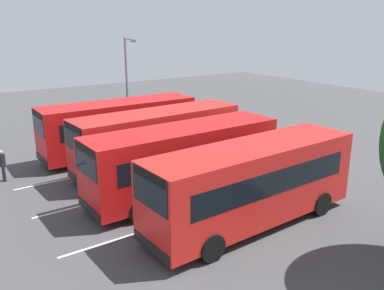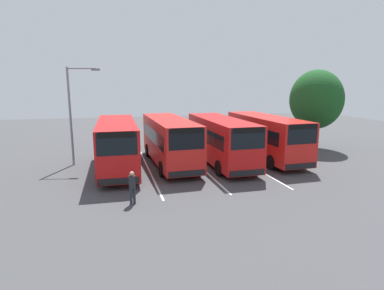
{
  "view_description": "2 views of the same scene",
  "coord_description": "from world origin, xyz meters",
  "px_view_note": "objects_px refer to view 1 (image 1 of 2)",
  "views": [
    {
      "loc": [
        10.22,
        16.72,
        7.82
      ],
      "look_at": [
        -1.11,
        -0.18,
        1.74
      ],
      "focal_mm": 38.55,
      "sensor_mm": 36.0,
      "label": 1
    },
    {
      "loc": [
        22.34,
        -5.66,
        5.81
      ],
      "look_at": [
        0.37,
        -0.41,
        1.45
      ],
      "focal_mm": 30.09,
      "sensor_mm": 36.0,
      "label": 2
    }
  ],
  "objects_px": {
    "street_lamp": "(128,82)",
    "bus_far_left": "(119,127)",
    "bus_far_right": "(252,182)",
    "pedestrian": "(3,163)",
    "bus_center_right": "(184,159)",
    "bus_center_left": "(158,139)"
  },
  "relations": [
    {
      "from": "bus_far_right",
      "to": "street_lamp",
      "type": "xyz_separation_m",
      "value": [
        -1.45,
        -14.07,
        2.18
      ]
    },
    {
      "from": "bus_far_right",
      "to": "pedestrian",
      "type": "distance_m",
      "value": 12.88
    },
    {
      "from": "bus_far_left",
      "to": "pedestrian",
      "type": "relative_size",
      "value": 5.65
    },
    {
      "from": "bus_center_right",
      "to": "pedestrian",
      "type": "distance_m",
      "value": 9.46
    },
    {
      "from": "bus_far_left",
      "to": "bus_far_right",
      "type": "bearing_deg",
      "value": 93.36
    },
    {
      "from": "pedestrian",
      "to": "bus_far_left",
      "type": "bearing_deg",
      "value": -3.34
    },
    {
      "from": "bus_far_left",
      "to": "street_lamp",
      "type": "height_order",
      "value": "street_lamp"
    },
    {
      "from": "bus_far_left",
      "to": "bus_center_right",
      "type": "relative_size",
      "value": 1.0
    },
    {
      "from": "bus_center_left",
      "to": "bus_center_right",
      "type": "bearing_deg",
      "value": 76.4
    },
    {
      "from": "street_lamp",
      "to": "bus_far_left",
      "type": "bearing_deg",
      "value": -25.23
    },
    {
      "from": "bus_far_right",
      "to": "pedestrian",
      "type": "height_order",
      "value": "bus_far_right"
    },
    {
      "from": "bus_center_left",
      "to": "pedestrian",
      "type": "relative_size",
      "value": 5.71
    },
    {
      "from": "bus_center_right",
      "to": "pedestrian",
      "type": "bearing_deg",
      "value": -46.72
    },
    {
      "from": "bus_center_left",
      "to": "pedestrian",
      "type": "height_order",
      "value": "bus_center_left"
    },
    {
      "from": "pedestrian",
      "to": "street_lamp",
      "type": "height_order",
      "value": "street_lamp"
    },
    {
      "from": "bus_center_right",
      "to": "bus_far_right",
      "type": "relative_size",
      "value": 1.0
    },
    {
      "from": "bus_center_right",
      "to": "street_lamp",
      "type": "height_order",
      "value": "street_lamp"
    },
    {
      "from": "bus_far_left",
      "to": "bus_center_left",
      "type": "distance_m",
      "value": 3.73
    },
    {
      "from": "bus_center_right",
      "to": "pedestrian",
      "type": "height_order",
      "value": "bus_center_right"
    },
    {
      "from": "bus_center_right",
      "to": "street_lamp",
      "type": "bearing_deg",
      "value": -103.18
    },
    {
      "from": "bus_center_left",
      "to": "bus_far_right",
      "type": "bearing_deg",
      "value": 87.08
    },
    {
      "from": "bus_far_right",
      "to": "street_lamp",
      "type": "bearing_deg",
      "value": -98.55
    }
  ]
}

